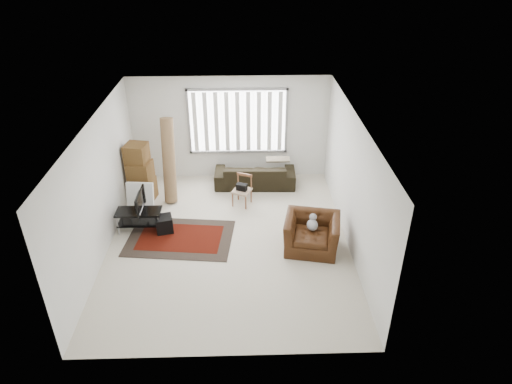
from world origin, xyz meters
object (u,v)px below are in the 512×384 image
moving_boxes (140,175)px  side_chair (242,189)px  tv_stand (139,216)px  armchair (312,231)px  sofa (255,171)px

moving_boxes → side_chair: bearing=-7.2°
tv_stand → armchair: 3.74m
sofa → side_chair: bearing=72.2°
tv_stand → side_chair: side_chair is taller
moving_boxes → armchair: bearing=-28.5°
sofa → side_chair: 0.99m
sofa → moving_boxes: bearing=14.6°
tv_stand → moving_boxes: bearing=98.1°
sofa → side_chair: size_ratio=2.73×
side_chair → moving_boxes: bearing=-164.1°
side_chair → armchair: armchair is taller
side_chair → armchair: 2.27m
sofa → side_chair: (-0.33, -0.93, 0.02)m
armchair → moving_boxes: bearing=163.0°
sofa → tv_stand: bearing=38.9°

